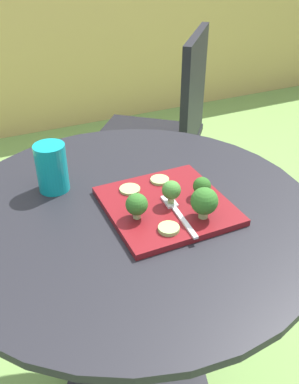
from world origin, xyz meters
TOP-DOWN VIEW (x-y plane):
  - bamboo_fence at (0.00, 2.12)m, footprint 8.00×0.08m
  - patio_table at (0.00, 0.00)m, footprint 0.81×0.81m
  - patio_chair at (0.47, 0.75)m, footprint 0.62×0.62m
  - salad_plate at (0.07, -0.04)m, footprint 0.25×0.25m
  - drinking_glass at (-0.14, 0.14)m, footprint 0.07×0.07m
  - fork at (0.07, -0.08)m, footprint 0.03×0.15m
  - broccoli_floret_0 at (0.15, -0.05)m, footprint 0.04×0.04m
  - broccoli_floret_1 at (-0.01, -0.06)m, footprint 0.05×0.05m
  - broccoli_floret_2 at (0.07, -0.04)m, footprint 0.04×0.04m
  - broccoli_floret_3 at (0.11, -0.11)m, footprint 0.06×0.06m
  - cucumber_slice_0 at (0.01, 0.04)m, footprint 0.05×0.05m
  - cucumber_slice_1 at (0.09, 0.05)m, footprint 0.04×0.04m
  - cucumber_slice_2 at (0.03, -0.12)m, footprint 0.04×0.04m

SIDE VIEW (x-z plane):
  - patio_table at x=0.00m, z-range 0.07..0.79m
  - patio_chair at x=0.47m, z-range 0.08..0.98m
  - bamboo_fence at x=0.00m, z-range 0.00..1.27m
  - salad_plate at x=0.07m, z-range 0.72..0.73m
  - fork at x=0.07m, z-range 0.73..0.74m
  - cucumber_slice_0 at x=0.01m, z-range 0.73..0.74m
  - cucumber_slice_1 at x=0.09m, z-range 0.73..0.74m
  - cucumber_slice_2 at x=0.03m, z-range 0.73..0.74m
  - broccoli_floret_0 at x=0.15m, z-range 0.74..0.78m
  - broccoli_floret_1 at x=-0.01m, z-range 0.74..0.79m
  - broccoli_floret_2 at x=0.07m, z-range 0.74..0.80m
  - drinking_glass at x=-0.14m, z-range 0.71..0.83m
  - broccoli_floret_3 at x=0.11m, z-range 0.74..0.81m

